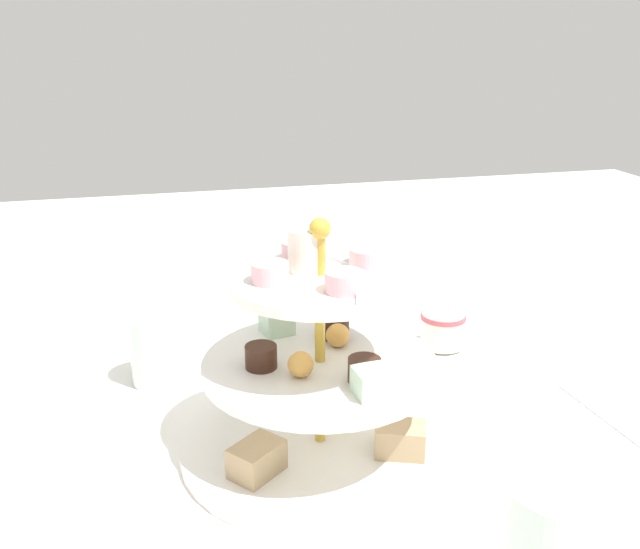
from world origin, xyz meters
TOP-DOWN VIEW (x-y plane):
  - ground_plane at (0.00, 0.00)m, footprint 2.40×2.40m
  - tiered_serving_stand at (0.00, -0.00)m, footprint 0.28×0.28m
  - water_glass_short_left at (0.25, -0.08)m, footprint 0.06×0.06m
  - teacup_with_saucer at (0.18, -0.21)m, footprint 0.09×0.09m
  - butter_knife_right at (-0.03, -0.31)m, footprint 0.17×0.03m
  - water_glass_mid_back at (0.18, 0.15)m, footprint 0.06×0.06m

SIDE VIEW (x-z plane):
  - ground_plane at x=0.00m, z-range 0.00..0.00m
  - butter_knife_right at x=-0.03m, z-range 0.00..0.00m
  - teacup_with_saucer at x=0.18m, z-range 0.00..0.05m
  - water_glass_short_left at x=0.25m, z-range 0.00..0.07m
  - water_glass_mid_back at x=0.18m, z-range 0.00..0.08m
  - tiered_serving_stand at x=0.00m, z-range -0.04..0.20m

